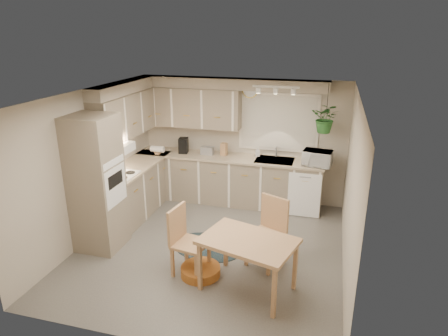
{
  "coord_description": "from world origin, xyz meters",
  "views": [
    {
      "loc": [
        1.66,
        -5.25,
        3.27
      ],
      "look_at": [
        0.07,
        0.55,
        1.15
      ],
      "focal_mm": 32.0,
      "sensor_mm": 36.0,
      "label": 1
    }
  ],
  "objects": [
    {
      "name": "range_hood",
      "position": [
        -1.7,
        0.3,
        1.4
      ],
      "size": [
        0.4,
        0.6,
        0.14
      ],
      "primitive_type": "cube",
      "color": "white",
      "rests_on": "upper_cab_left"
    },
    {
      "name": "counter_left",
      "position": [
        -1.69,
        0.88,
        0.92
      ],
      "size": [
        0.64,
        1.89,
        0.04
      ],
      "primitive_type": "cube",
      "color": "tan",
      "rests_on": "base_cab_left"
    },
    {
      "name": "soffit_back",
      "position": [
        -0.2,
        1.95,
        2.3
      ],
      "size": [
        3.6,
        0.3,
        0.2
      ],
      "primitive_type": "cube",
      "color": "#B5A996",
      "rests_on": "wall_back"
    },
    {
      "name": "wall_oven_face",
      "position": [
        -1.35,
        -0.38,
        1.05
      ],
      "size": [
        0.02,
        0.56,
        0.58
      ],
      "primitive_type": "cube",
      "color": "white",
      "rests_on": "oven_stack"
    },
    {
      "name": "hanging_plant",
      "position": [
        1.56,
        1.7,
        1.75
      ],
      "size": [
        0.57,
        0.61,
        0.4
      ],
      "primitive_type": "imported",
      "rotation": [
        0.0,
        0.0,
        -0.24
      ],
      "color": "#275F26",
      "rests_on": "ceiling"
    },
    {
      "name": "microwave",
      "position": [
        1.47,
        1.7,
        1.11
      ],
      "size": [
        0.54,
        0.34,
        0.34
      ],
      "primitive_type": "imported",
      "rotation": [
        0.0,
        0.0,
        -0.14
      ],
      "color": "white",
      "rests_on": "counter_back"
    },
    {
      "name": "sink",
      "position": [
        0.7,
        1.8,
        0.9
      ],
      "size": [
        0.7,
        0.48,
        0.1
      ],
      "primitive_type": "cube",
      "color": "#97989E",
      "rests_on": "counter_back"
    },
    {
      "name": "dining_table",
      "position": [
        0.77,
        -0.87,
        0.37
      ],
      "size": [
        1.34,
        1.07,
        0.74
      ],
      "primitive_type": "cube",
      "rotation": [
        0.0,
        0.0,
        -0.27
      ],
      "color": "tan",
      "rests_on": "floor"
    },
    {
      "name": "wall_left",
      "position": [
        -2.0,
        0.0,
        1.2
      ],
      "size": [
        0.04,
        4.2,
        2.4
      ],
      "primitive_type": "cube",
      "color": "#B5A996",
      "rests_on": "floor"
    },
    {
      "name": "base_cab_back",
      "position": [
        -0.2,
        1.8,
        0.45
      ],
      "size": [
        3.6,
        0.6,
        0.9
      ],
      "primitive_type": "cube",
      "color": "gray",
      "rests_on": "floor"
    },
    {
      "name": "dishwasher_front",
      "position": [
        1.3,
        1.49,
        0.42
      ],
      "size": [
        0.58,
        0.02,
        0.83
      ],
      "primitive_type": "cube",
      "color": "white",
      "rests_on": "base_cab_back"
    },
    {
      "name": "window_frame",
      "position": [
        0.7,
        2.08,
        1.6
      ],
      "size": [
        1.5,
        0.02,
        1.1
      ],
      "primitive_type": "cube",
      "color": "silver",
      "rests_on": "wall_back"
    },
    {
      "name": "coffee_maker",
      "position": [
        -1.1,
        1.8,
        1.09
      ],
      "size": [
        0.2,
        0.23,
        0.3
      ],
      "primitive_type": "cube",
      "rotation": [
        0.0,
        0.0,
        0.17
      ],
      "color": "black",
      "rests_on": "counter_back"
    },
    {
      "name": "wall_front",
      "position": [
        0.0,
        -2.1,
        1.2
      ],
      "size": [
        4.0,
        0.04,
        2.4
      ],
      "primitive_type": "cube",
      "color": "#B5A996",
      "rests_on": "floor"
    },
    {
      "name": "chair_back",
      "position": [
        0.9,
        -0.23,
        0.5
      ],
      "size": [
        0.62,
        0.62,
        1.01
      ],
      "primitive_type": "cube",
      "rotation": [
        0.0,
        0.0,
        2.71
      ],
      "color": "tan",
      "rests_on": "floor"
    },
    {
      "name": "oven_stack",
      "position": [
        -1.68,
        -0.38,
        1.05
      ],
      "size": [
        0.65,
        0.65,
        2.1
      ],
      "primitive_type": "cube",
      "color": "gray",
      "rests_on": "floor"
    },
    {
      "name": "soffit_left",
      "position": [
        -1.85,
        1.0,
        2.3
      ],
      "size": [
        0.3,
        2.0,
        0.2
      ],
      "primitive_type": "cube",
      "color": "#B5A996",
      "rests_on": "wall_left"
    },
    {
      "name": "upper_cab_left",
      "position": [
        -1.82,
        1.0,
        1.83
      ],
      "size": [
        0.35,
        2.0,
        0.75
      ],
      "primitive_type": "cube",
      "color": "gray",
      "rests_on": "wall_left"
    },
    {
      "name": "ceiling",
      "position": [
        0.0,
        0.0,
        2.4
      ],
      "size": [
        4.2,
        4.2,
        0.0
      ],
      "primitive_type": "plane",
      "color": "white",
      "rests_on": "wall_back"
    },
    {
      "name": "soap_bottle",
      "position": [
        0.35,
        1.95,
        0.98
      ],
      "size": [
        0.13,
        0.2,
        0.08
      ],
      "primitive_type": "imported",
      "rotation": [
        0.0,
        0.0,
        0.26
      ],
      "color": "white",
      "rests_on": "counter_back"
    },
    {
      "name": "window_blinds",
      "position": [
        0.7,
        2.07,
        1.6
      ],
      "size": [
        1.4,
        0.02,
        1.0
      ],
      "primitive_type": "cube",
      "color": "white",
      "rests_on": "wall_back"
    },
    {
      "name": "cooktop",
      "position": [
        -1.68,
        0.3,
        0.94
      ],
      "size": [
        0.52,
        0.58,
        0.02
      ],
      "primitive_type": "cube",
      "color": "white",
      "rests_on": "counter_left"
    },
    {
      "name": "wall_clock",
      "position": [
        0.15,
        2.07,
        2.18
      ],
      "size": [
        0.3,
        0.03,
        0.3
      ],
      "primitive_type": "cylinder",
      "rotation": [
        1.57,
        0.0,
        0.0
      ],
      "color": "gold",
      "rests_on": "wall_back"
    },
    {
      "name": "track_light_bar",
      "position": [
        0.7,
        1.55,
        2.33
      ],
      "size": [
        0.8,
        0.04,
        0.04
      ],
      "primitive_type": "cube",
      "color": "white",
      "rests_on": "ceiling"
    },
    {
      "name": "counter_back",
      "position": [
        -0.2,
        1.79,
        0.92
      ],
      "size": [
        3.64,
        0.64,
        0.04
      ],
      "primitive_type": "cube",
      "color": "tan",
      "rests_on": "base_cab_back"
    },
    {
      "name": "base_cab_left",
      "position": [
        -1.7,
        0.88,
        0.45
      ],
      "size": [
        0.6,
        1.85,
        0.9
      ],
      "primitive_type": "cube",
      "color": "gray",
      "rests_on": "floor"
    },
    {
      "name": "upper_cab_back",
      "position": [
        -1.0,
        1.93,
        1.83
      ],
      "size": [
        2.0,
        0.35,
        0.75
      ],
      "primitive_type": "cube",
      "color": "gray",
      "rests_on": "wall_back"
    },
    {
      "name": "floor",
      "position": [
        0.0,
        0.0,
        0.0
      ],
      "size": [
        4.2,
        4.2,
        0.0
      ],
      "primitive_type": "plane",
      "color": "#66625A",
      "rests_on": "ground"
    },
    {
      "name": "toaster",
      "position": [
        -0.62,
        1.82,
        1.02
      ],
      "size": [
        0.25,
        0.14,
        0.15
      ],
      "primitive_type": "cube",
      "rotation": [
        0.0,
        0.0,
        0.0
      ],
      "color": "#97989E",
      "rests_on": "counter_back"
    },
    {
      "name": "knife_block",
      "position": [
        -0.29,
        1.85,
        1.06
      ],
      "size": [
        0.13,
        0.13,
        0.24
      ],
      "primitive_type": "cube",
      "rotation": [
        0.0,
        0.0,
        -0.2
      ],
      "color": "tan",
      "rests_on": "counter_back"
    },
    {
      "name": "chair_left",
      "position": [
        -0.06,
        -0.72,
        0.49
      ],
      "size": [
        0.53,
        0.53,
        0.98
      ],
      "primitive_type": "cube",
      "rotation": [
        0.0,
        0.0,
        -1.74
      ],
      "color": "tan",
      "rests_on": "floor"
    },
    {
      "name": "braided_rug",
      "position": [
        -0.05,
        0.01,
        0.01
      ],
      "size": [
        1.29,
        1.06,
        0.01
      ],
      "primitive_type": "ellipsoid",
      "rotation": [
        0.0,
        0.0,
        -0.2
      ],
      "color": "black",
      "rests_on": "floor"
    },
    {
      "name": "wall_back",
      "position": [
        0.0,
        2.1,
        1.2
      ],
      "size": [
        4.0,
        0.04,
        2.4
      ],
      "primitive_type": "cube",
      "color": "#B5A996",
      "rests_on": "floor"
    },
    {
      "name": "pet_bed",
      "position": [
        0.08,
        -0.74,
        0.06
      ],
      "size": [
        0.72,
        0.72,
        0.13
      ],
      "primitive_type": "cylinder",
      "rotation": [
        0.0,
        0.0,
        -0.37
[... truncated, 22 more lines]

